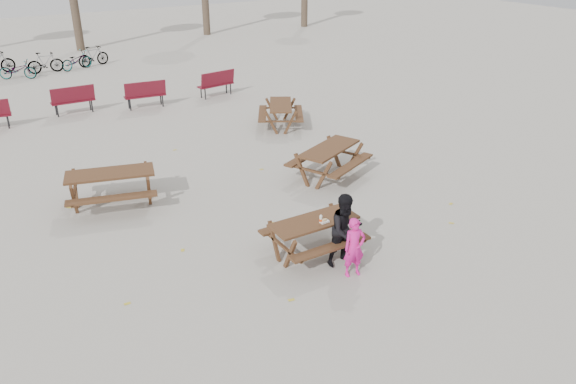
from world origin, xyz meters
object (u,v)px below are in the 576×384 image
soda_bottle (321,219)px  child (354,248)px  picnic_table_east (329,162)px  picnic_table_north (112,189)px  adult (346,230)px  main_picnic_table (314,229)px  food_tray (324,222)px  picnic_table_far (281,115)px

soda_bottle → child: child is taller
soda_bottle → child: 0.93m
picnic_table_east → picnic_table_north: size_ratio=0.97×
child → adult: size_ratio=0.80×
main_picnic_table → adult: adult is taller
child → picnic_table_east: bearing=71.0°
adult → picnic_table_east: adult is taller
soda_bottle → picnic_table_east: 4.08m
food_tray → picnic_table_north: bearing=123.5°
food_tray → child: bearing=-83.5°
main_picnic_table → picnic_table_north: bearing=123.4°
adult → soda_bottle: bearing=121.4°
food_tray → picnic_table_far: size_ratio=0.10×
main_picnic_table → food_tray: size_ratio=10.00×
picnic_table_north → main_picnic_table: bearing=-41.4°
adult → picnic_table_east: (2.21, 3.67, -0.33)m
soda_bottle → picnic_table_far: (3.57, 7.54, -0.45)m
food_tray → picnic_table_east: (2.42, 3.24, -0.37)m
main_picnic_table → soda_bottle: soda_bottle is taller
food_tray → picnic_table_east: picnic_table_east is taller
child → picnic_table_north: bearing=130.4°
adult → picnic_table_far: size_ratio=0.82×
child → adult: adult is taller
food_tray → picnic_table_north: 5.44m
main_picnic_table → food_tray: food_tray is taller
food_tray → soda_bottle: soda_bottle is taller
picnic_table_far → picnic_table_east: bearing=-163.7°
main_picnic_table → picnic_table_east: size_ratio=0.91×
child → food_tray: bearing=107.1°
adult → child: bearing=-102.9°
main_picnic_table → picnic_table_north: picnic_table_north is taller
picnic_table_north → picnic_table_far: size_ratio=1.11×
food_tray → picnic_table_far: bearing=65.2°
child → picnic_table_east: (2.32, 4.09, -0.18)m
adult → picnic_table_north: size_ratio=0.74×
picnic_table_north → child: bearing=-44.9°
soda_bottle → picnic_table_east: size_ratio=0.09×
picnic_table_east → child: bearing=-143.5°
food_tray → adult: bearing=-65.1°
picnic_table_east → adult: bearing=-145.1°
picnic_table_east → food_tray: bearing=-150.7°
picnic_table_far → soda_bottle: bearing=-175.0°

